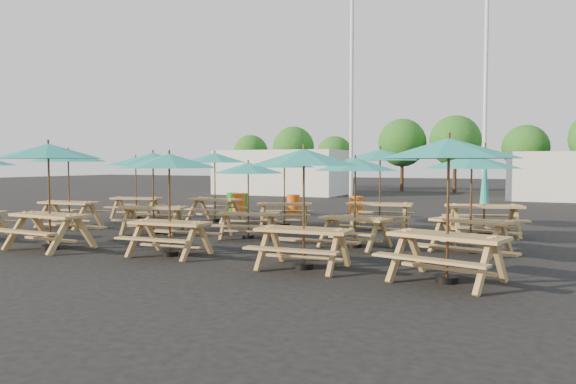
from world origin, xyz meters
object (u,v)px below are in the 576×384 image
at_px(picnic_unit_14, 484,198).
at_px(waste_bin_3, 293,205).
at_px(picnic_unit_1, 68,160).
at_px(picnic_unit_7, 248,172).
at_px(picnic_unit_3, 48,156).
at_px(picnic_unit_13, 472,167).
at_px(waste_bin_0, 233,203).
at_px(waste_bin_4, 356,208).
at_px(picnic_unit_8, 284,166).
at_px(picnic_unit_12, 449,156).
at_px(picnic_unit_11, 380,159).
at_px(waste_bin_2, 239,204).
at_px(picnic_unit_9, 304,163).
at_px(waste_bin_1, 242,203).
at_px(picnic_unit_4, 153,163).
at_px(picnic_unit_2, 136,164).
at_px(picnic_unit_6, 169,166).
at_px(picnic_unit_5, 215,161).
at_px(picnic_unit_10, 355,169).

bearing_deg(picnic_unit_14, waste_bin_3, 138.13).
distance_m(picnic_unit_1, picnic_unit_7, 6.30).
xyz_separation_m(picnic_unit_3, picnic_unit_13, (8.98, 3.55, -0.23)).
relative_size(waste_bin_0, waste_bin_3, 1.00).
bearing_deg(waste_bin_0, waste_bin_4, -3.68).
distance_m(picnic_unit_3, picnic_unit_8, 7.21).
relative_size(picnic_unit_12, picnic_unit_13, 1.07).
bearing_deg(picnic_unit_11, waste_bin_2, 148.11).
relative_size(picnic_unit_1, picnic_unit_14, 0.95).
bearing_deg(picnic_unit_13, picnic_unit_7, -161.85).
height_order(picnic_unit_8, waste_bin_0, picnic_unit_8).
xyz_separation_m(picnic_unit_7, picnic_unit_12, (5.68, -3.47, 0.36)).
bearing_deg(picnic_unit_3, waste_bin_2, 96.97).
height_order(picnic_unit_11, picnic_unit_12, picnic_unit_12).
relative_size(picnic_unit_9, picnic_unit_13, 0.86).
bearing_deg(waste_bin_4, waste_bin_1, 177.16).
relative_size(picnic_unit_8, waste_bin_0, 3.34).
bearing_deg(picnic_unit_11, picnic_unit_4, -155.50).
relative_size(picnic_unit_2, picnic_unit_8, 0.98).
relative_size(picnic_unit_9, picnic_unit_12, 0.80).
bearing_deg(waste_bin_2, picnic_unit_7, -58.53).
height_order(picnic_unit_3, picnic_unit_6, picnic_unit_3).
xyz_separation_m(picnic_unit_13, picnic_unit_14, (0.00, 3.09, -0.88)).
bearing_deg(picnic_unit_2, picnic_unit_14, -14.90).
distance_m(picnic_unit_7, waste_bin_3, 6.74).
xyz_separation_m(picnic_unit_5, picnic_unit_11, (5.78, -0.08, 0.06)).
height_order(picnic_unit_5, waste_bin_4, picnic_unit_5).
xyz_separation_m(picnic_unit_9, picnic_unit_11, (-0.29, 6.53, 0.12)).
distance_m(picnic_unit_6, waste_bin_1, 10.42).
distance_m(picnic_unit_11, waste_bin_0, 7.96).
bearing_deg(waste_bin_4, picnic_unit_4, -121.14).
height_order(picnic_unit_8, picnic_unit_13, picnic_unit_13).
height_order(picnic_unit_3, waste_bin_2, picnic_unit_3).
height_order(picnic_unit_3, picnic_unit_12, picnic_unit_3).
xyz_separation_m(picnic_unit_10, picnic_unit_13, (2.60, 0.33, 0.06)).
xyz_separation_m(waste_bin_2, waste_bin_4, (4.82, 0.04, 0.00)).
bearing_deg(waste_bin_3, picnic_unit_6, -82.13).
height_order(picnic_unit_9, waste_bin_2, picnic_unit_9).
bearing_deg(picnic_unit_4, picnic_unit_9, -43.80).
bearing_deg(picnic_unit_11, picnic_unit_5, 172.13).
bearing_deg(picnic_unit_13, picnic_unit_10, -154.54).
height_order(picnic_unit_13, waste_bin_2, picnic_unit_13).
bearing_deg(picnic_unit_8, waste_bin_0, 118.51).
distance_m(picnic_unit_12, waste_bin_3, 12.36).
height_order(picnic_unit_9, waste_bin_4, picnic_unit_9).
distance_m(picnic_unit_2, picnic_unit_8, 5.99).
height_order(picnic_unit_4, waste_bin_2, picnic_unit_4).
relative_size(picnic_unit_2, picnic_unit_14, 1.03).
bearing_deg(picnic_unit_10, picnic_unit_9, -78.36).
height_order(picnic_unit_12, waste_bin_3, picnic_unit_12).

